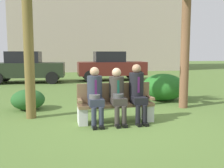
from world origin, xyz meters
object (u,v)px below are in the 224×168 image
(park_bench, at_px, (115,104))
(seated_man_right, at_px, (137,90))
(seated_man_middle, at_px, (117,93))
(shrub_mid_lawn, at_px, (163,87))
(seated_man_left, at_px, (95,93))
(shrub_near_bench, at_px, (28,100))
(building_backdrop, at_px, (95,16))
(parked_car_near, at_px, (27,67))
(parked_car_far, at_px, (111,66))

(park_bench, relative_size, seated_man_right, 1.30)
(seated_man_middle, height_order, shrub_mid_lawn, seated_man_middle)
(seated_man_left, bearing_deg, seated_man_middle, -0.31)
(shrub_near_bench, xyz_separation_m, building_backdrop, (4.84, 18.39, 4.89))
(park_bench, xyz_separation_m, parked_car_near, (-2.80, 8.75, 0.42))
(seated_man_middle, height_order, building_backdrop, building_backdrop)
(seated_man_middle, height_order, shrub_near_bench, seated_man_middle)
(shrub_mid_lawn, bearing_deg, seated_man_left, -138.26)
(seated_man_left, distance_m, parked_car_near, 9.18)
(seated_man_left, relative_size, seated_man_middle, 1.02)
(seated_man_middle, relative_size, building_backdrop, 0.08)
(park_bench, distance_m, seated_man_middle, 0.32)
(seated_man_right, bearing_deg, parked_car_near, 110.38)
(shrub_near_bench, bearing_deg, seated_man_right, -36.06)
(parked_car_far, bearing_deg, seated_man_middle, -101.68)
(park_bench, height_order, parked_car_near, parked_car_near)
(shrub_near_bench, height_order, parked_car_near, parked_car_near)
(park_bench, distance_m, seated_man_left, 0.59)
(park_bench, xyz_separation_m, shrub_mid_lawn, (2.22, 2.29, 0.04))
(shrub_mid_lawn, xyz_separation_m, parked_car_near, (-5.02, 6.46, 0.38))
(seated_man_right, bearing_deg, park_bench, 166.52)
(seated_man_right, xyz_separation_m, shrub_near_bench, (-2.61, 1.90, -0.46))
(seated_man_left, relative_size, building_backdrop, 0.08)
(seated_man_right, height_order, parked_car_far, parked_car_far)
(shrub_mid_lawn, bearing_deg, parked_car_far, 92.79)
(park_bench, relative_size, shrub_mid_lawn, 1.21)
(shrub_near_bench, relative_size, parked_car_far, 0.24)
(seated_man_middle, distance_m, parked_car_far, 9.28)
(seated_man_middle, xyz_separation_m, shrub_mid_lawn, (2.20, 2.42, -0.25))
(seated_man_left, bearing_deg, seated_man_right, 0.63)
(building_backdrop, bearing_deg, shrub_mid_lawn, -91.61)
(park_bench, height_order, parked_car_far, parked_car_far)
(parked_car_far, bearing_deg, park_bench, -101.97)
(seated_man_right, height_order, shrub_mid_lawn, seated_man_right)
(park_bench, bearing_deg, parked_car_near, 107.72)
(parked_car_far, xyz_separation_m, building_backdrop, (0.83, 11.22, 4.34))
(park_bench, xyz_separation_m, shrub_near_bench, (-2.11, 1.78, -0.12))
(seated_man_left, distance_m, seated_man_middle, 0.51)
(park_bench, height_order, seated_man_left, seated_man_left)
(shrub_mid_lawn, height_order, parked_car_far, parked_car_far)
(parked_car_far, bearing_deg, parked_car_near, -177.53)
(parked_car_near, bearing_deg, building_backdrop, 64.19)
(seated_man_right, distance_m, parked_car_near, 9.46)
(park_bench, relative_size, seated_man_middle, 1.38)
(seated_man_left, height_order, seated_man_right, seated_man_right)
(shrub_near_bench, bearing_deg, shrub_mid_lawn, 6.71)
(parked_car_near, bearing_deg, seated_man_right, -69.62)
(park_bench, bearing_deg, parked_car_far, 78.03)
(shrub_mid_lawn, bearing_deg, park_bench, -134.13)
(seated_man_right, distance_m, parked_car_far, 9.18)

